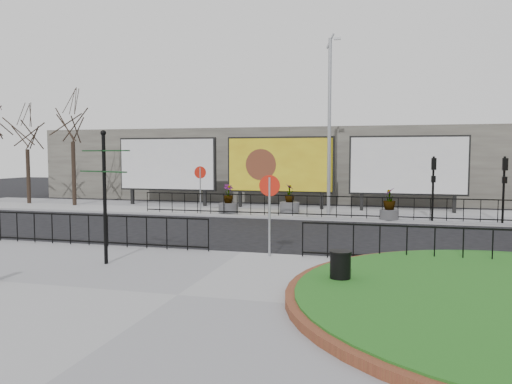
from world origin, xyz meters
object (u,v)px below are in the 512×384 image
(lamp_post, at_px, (329,123))
(planter_b, at_px, (290,203))
(litter_bin, at_px, (340,269))
(billboard_mid, at_px, (280,165))
(fingerpost_sign, at_px, (104,184))
(planter_a, at_px, (228,203))
(planter_c, at_px, (389,207))

(lamp_post, bearing_deg, planter_b, -180.00)
(lamp_post, height_order, litter_bin, lamp_post)
(billboard_mid, relative_size, fingerpost_sign, 1.65)
(litter_bin, bearing_deg, lamp_post, 97.47)
(planter_a, bearing_deg, planter_c, -3.68)
(lamp_post, distance_m, planter_c, 5.36)
(billboard_mid, bearing_deg, planter_a, -125.16)
(fingerpost_sign, distance_m, litter_bin, 6.94)
(planter_a, height_order, planter_c, planter_a)
(lamp_post, bearing_deg, planter_c, -27.67)
(billboard_mid, bearing_deg, litter_bin, -73.39)
(billboard_mid, xyz_separation_m, fingerpost_sign, (-1.73, -15.57, -0.21))
(planter_a, xyz_separation_m, planter_c, (8.20, -0.53, 0.06))
(planter_a, bearing_deg, litter_bin, -62.25)
(litter_bin, bearing_deg, fingerpost_sign, 172.54)
(planter_a, bearing_deg, planter_b, 19.20)
(lamp_post, height_order, planter_c, lamp_post)
(billboard_mid, bearing_deg, fingerpost_sign, -96.34)
(fingerpost_sign, xyz_separation_m, litter_bin, (6.63, -0.87, -1.84))
(lamp_post, xyz_separation_m, planter_b, (-2.07, -0.00, -4.19))
(billboard_mid, distance_m, planter_b, 2.94)
(fingerpost_sign, relative_size, planter_b, 2.48)
(litter_bin, height_order, planter_b, planter_b)
(fingerpost_sign, relative_size, litter_bin, 4.39)
(billboard_mid, height_order, planter_b, billboard_mid)
(planter_a, distance_m, planter_c, 8.22)
(planter_b, bearing_deg, lamp_post, 0.00)
(billboard_mid, bearing_deg, planter_b, -64.59)
(billboard_mid, xyz_separation_m, lamp_post, (3.01, -1.97, 2.23))
(planter_a, bearing_deg, billboard_mid, 54.84)
(lamp_post, xyz_separation_m, planter_a, (-5.15, -1.07, -4.17))
(planter_a, distance_m, planter_b, 3.26)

